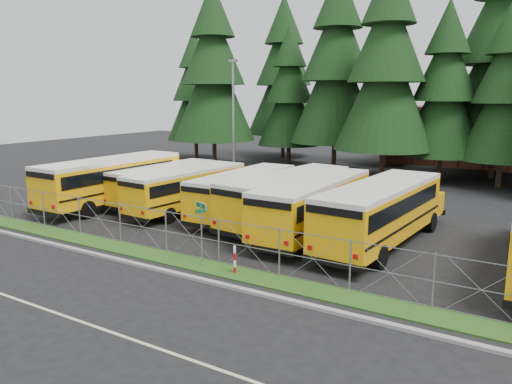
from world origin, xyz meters
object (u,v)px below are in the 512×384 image
(bus_0, at_px, (117,182))
(bus_5, at_px, (317,207))
(bus_2, at_px, (191,190))
(striped_bollard, at_px, (235,260))
(bus_1, at_px, (168,184))
(street_sign, at_px, (201,220))
(bus_3, at_px, (247,194))
(bus_4, at_px, (290,199))
(light_standard, at_px, (234,115))
(bus_6, at_px, (384,214))

(bus_0, xyz_separation_m, bus_5, (14.20, 0.51, -0.09))
(bus_2, xyz_separation_m, striped_bollard, (8.64, -7.93, -0.76))
(bus_1, distance_m, street_sign, 13.21)
(bus_2, bearing_deg, bus_3, 14.38)
(bus_5, bearing_deg, bus_3, 164.43)
(street_sign, distance_m, striped_bollard, 2.22)
(bus_0, relative_size, bus_4, 1.08)
(street_sign, bearing_deg, light_standard, 120.60)
(bus_0, height_order, bus_5, bus_0)
(bus_6, bearing_deg, light_standard, 147.82)
(bus_3, distance_m, bus_5, 5.43)
(bus_3, xyz_separation_m, bus_6, (8.81, -1.44, 0.18))
(bus_5, distance_m, street_sign, 7.45)
(bus_3, xyz_separation_m, street_sign, (3.21, -8.57, 0.67))
(bus_4, relative_size, bus_5, 0.99)
(bus_2, relative_size, striped_bollard, 8.63)
(street_sign, relative_size, striped_bollard, 2.34)
(bus_1, relative_size, bus_2, 0.96)
(street_sign, xyz_separation_m, light_standard, (-11.60, 19.62, 3.47))
(bus_0, height_order, bus_2, bus_0)
(bus_4, relative_size, street_sign, 4.00)
(bus_0, distance_m, bus_4, 12.19)
(bus_1, xyz_separation_m, bus_5, (11.77, -1.74, 0.18))
(bus_5, xyz_separation_m, light_standard, (-13.63, 12.47, 4.01))
(bus_3, xyz_separation_m, striped_bollard, (4.91, -8.60, -0.76))
(bus_5, height_order, light_standard, light_standard)
(bus_4, bearing_deg, bus_3, -178.93)
(bus_2, relative_size, bus_4, 0.92)
(bus_4, distance_m, street_sign, 8.26)
(bus_2, xyz_separation_m, street_sign, (6.95, -7.90, 0.68))
(bus_0, bearing_deg, bus_3, 12.98)
(bus_5, bearing_deg, light_standard, 137.12)
(bus_1, relative_size, bus_3, 0.96)
(bus_1, distance_m, bus_2, 2.96)
(bus_0, distance_m, bus_1, 3.32)
(bus_0, distance_m, bus_3, 9.16)
(bus_1, distance_m, striped_bollard, 14.52)
(bus_0, xyz_separation_m, bus_2, (5.22, 1.26, -0.23))
(street_sign, relative_size, light_standard, 0.28)
(bus_5, bearing_deg, bus_0, -178.38)
(street_sign, bearing_deg, bus_6, 51.88)
(bus_1, bearing_deg, bus_0, -135.50)
(bus_5, relative_size, bus_6, 0.96)
(striped_bollard, bearing_deg, bus_1, 142.06)
(bus_1, height_order, bus_5, bus_5)
(bus_4, height_order, bus_6, bus_6)
(bus_1, relative_size, striped_bollard, 8.30)
(bus_1, distance_m, bus_3, 6.53)
(bus_4, distance_m, light_standard, 16.69)
(bus_4, distance_m, striped_bollard, 8.50)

